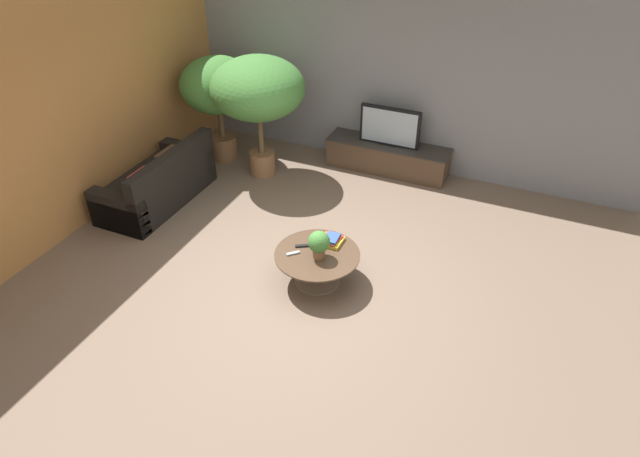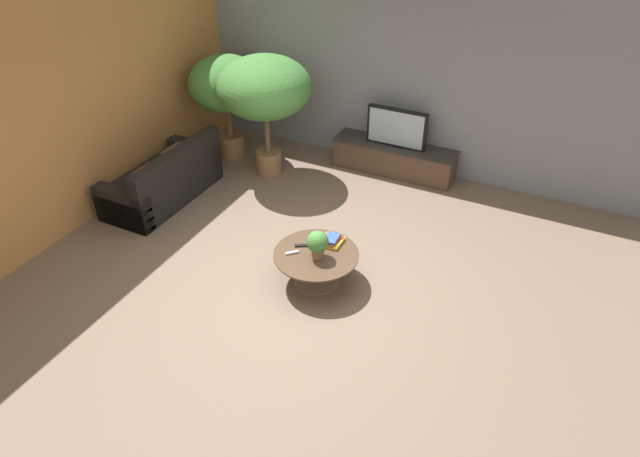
{
  "view_description": "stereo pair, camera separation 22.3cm",
  "coord_description": "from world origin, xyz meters",
  "px_view_note": "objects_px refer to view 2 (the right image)",
  "views": [
    {
      "loc": [
        2.32,
        -4.71,
        4.38
      ],
      "look_at": [
        0.09,
        0.32,
        0.55
      ],
      "focal_mm": 32.0,
      "sensor_mm": 36.0,
      "label": 1
    },
    {
      "loc": [
        2.53,
        -4.62,
        4.38
      ],
      "look_at": [
        0.09,
        0.32,
        0.55
      ],
      "focal_mm": 32.0,
      "sensor_mm": 36.0,
      "label": 2
    }
  ],
  "objects_px": {
    "media_console": "(394,158)",
    "potted_palm_tall": "(226,87)",
    "television": "(397,128)",
    "coffee_table": "(316,262)",
    "couch_by_wall": "(164,181)",
    "potted_plant_tabletop": "(318,243)",
    "potted_palm_corner": "(265,90)"
  },
  "relations": [
    {
      "from": "media_console",
      "to": "coffee_table",
      "type": "relative_size",
      "value": 1.92
    },
    {
      "from": "coffee_table",
      "to": "potted_palm_tall",
      "type": "relative_size",
      "value": 0.6
    },
    {
      "from": "couch_by_wall",
      "to": "potted_palm_tall",
      "type": "relative_size",
      "value": 1.08
    },
    {
      "from": "potted_palm_tall",
      "to": "potted_plant_tabletop",
      "type": "distance_m",
      "value": 3.59
    },
    {
      "from": "potted_palm_tall",
      "to": "potted_plant_tabletop",
      "type": "relative_size",
      "value": 4.86
    },
    {
      "from": "television",
      "to": "coffee_table",
      "type": "xyz_separation_m",
      "value": [
        0.1,
        -2.91,
        -0.46
      ]
    },
    {
      "from": "coffee_table",
      "to": "potted_palm_tall",
      "type": "xyz_separation_m",
      "value": [
        -2.66,
        2.24,
        0.89
      ]
    },
    {
      "from": "coffee_table",
      "to": "couch_by_wall",
      "type": "height_order",
      "value": "couch_by_wall"
    },
    {
      "from": "potted_palm_corner",
      "to": "couch_by_wall",
      "type": "bearing_deg",
      "value": -125.08
    },
    {
      "from": "media_console",
      "to": "television",
      "type": "distance_m",
      "value": 0.51
    },
    {
      "from": "media_console",
      "to": "potted_palm_tall",
      "type": "height_order",
      "value": "potted_palm_tall"
    },
    {
      "from": "coffee_table",
      "to": "potted_palm_corner",
      "type": "relative_size",
      "value": 0.54
    },
    {
      "from": "couch_by_wall",
      "to": "potted_palm_corner",
      "type": "distance_m",
      "value": 1.94
    },
    {
      "from": "media_console",
      "to": "couch_by_wall",
      "type": "bearing_deg",
      "value": -140.43
    },
    {
      "from": "coffee_table",
      "to": "potted_plant_tabletop",
      "type": "xyz_separation_m",
      "value": [
        0.04,
        -0.05,
        0.32
      ]
    },
    {
      "from": "media_console",
      "to": "potted_palm_corner",
      "type": "height_order",
      "value": "potted_palm_corner"
    },
    {
      "from": "potted_palm_tall",
      "to": "potted_plant_tabletop",
      "type": "bearing_deg",
      "value": -40.17
    },
    {
      "from": "potted_palm_corner",
      "to": "potted_plant_tabletop",
      "type": "bearing_deg",
      "value": -47.83
    },
    {
      "from": "media_console",
      "to": "television",
      "type": "xyz_separation_m",
      "value": [
        0.0,
        -0.0,
        0.51
      ]
    },
    {
      "from": "television",
      "to": "potted_palm_corner",
      "type": "height_order",
      "value": "potted_palm_corner"
    },
    {
      "from": "couch_by_wall",
      "to": "potted_palm_tall",
      "type": "xyz_separation_m",
      "value": [
        0.11,
        1.54,
        0.88
      ]
    },
    {
      "from": "coffee_table",
      "to": "potted_plant_tabletop",
      "type": "distance_m",
      "value": 0.32
    },
    {
      "from": "media_console",
      "to": "potted_palm_tall",
      "type": "relative_size",
      "value": 1.15
    },
    {
      "from": "couch_by_wall",
      "to": "potted_palm_corner",
      "type": "relative_size",
      "value": 0.98
    },
    {
      "from": "coffee_table",
      "to": "potted_palm_corner",
      "type": "height_order",
      "value": "potted_palm_corner"
    },
    {
      "from": "media_console",
      "to": "potted_plant_tabletop",
      "type": "relative_size",
      "value": 5.59
    },
    {
      "from": "coffee_table",
      "to": "potted_palm_tall",
      "type": "height_order",
      "value": "potted_palm_tall"
    },
    {
      "from": "media_console",
      "to": "couch_by_wall",
      "type": "height_order",
      "value": "couch_by_wall"
    },
    {
      "from": "television",
      "to": "potted_palm_tall",
      "type": "distance_m",
      "value": 2.68
    },
    {
      "from": "media_console",
      "to": "couch_by_wall",
      "type": "distance_m",
      "value": 3.47
    },
    {
      "from": "media_console",
      "to": "potted_plant_tabletop",
      "type": "distance_m",
      "value": 2.98
    },
    {
      "from": "potted_palm_tall",
      "to": "couch_by_wall",
      "type": "bearing_deg",
      "value": -94.24
    }
  ]
}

